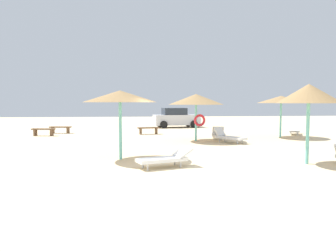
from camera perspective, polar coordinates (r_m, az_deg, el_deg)
ground_plane at (r=11.14m, az=1.68°, el=-7.27°), size 80.00×80.00×0.00m
parasol_1 at (r=18.81m, az=4.90°, el=4.58°), size 3.14×3.14×2.68m
parasol_2 at (r=21.79m, az=19.06°, el=4.36°), size 2.98×2.98×2.62m
parasol_3 at (r=12.76m, az=-8.33°, el=5.07°), size 2.86×2.86×2.66m
parasol_4 at (r=12.67m, az=23.27°, el=5.15°), size 2.23×2.23×2.86m
lounger_1 at (r=19.94m, az=8.53°, el=-1.33°), size 0.96×1.93×0.81m
lounger_2 at (r=24.16m, az=21.04°, el=-0.65°), size 1.39×2.00×0.63m
lounger_3 at (r=11.14m, az=-0.43°, el=-5.64°), size 2.01×1.23×0.66m
lounger_6 at (r=18.26m, az=10.54°, el=-1.85°), size 1.59×1.87×0.81m
bench_0 at (r=24.63m, az=-18.19°, el=-0.41°), size 1.54×0.60×0.49m
bench_1 at (r=23.14m, az=-20.83°, el=-0.76°), size 1.54×0.61×0.49m
bench_2 at (r=22.75m, az=-3.42°, el=-0.57°), size 1.54×0.62×0.49m
parked_car at (r=29.05m, az=1.38°, el=1.39°), size 4.18×2.39×1.72m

